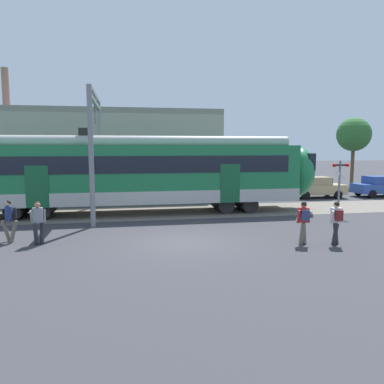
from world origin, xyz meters
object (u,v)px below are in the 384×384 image
Objects in this scene: pedestrian_red at (304,219)px; parked_car_tan at (317,187)px; pedestrian_grey at (38,219)px; pedestrian_white at (336,219)px; crossing_signal at (340,179)px; pedestrian_navy at (10,217)px; parked_car_blue at (380,186)px.

parked_car_tan is at bearing 59.49° from pedestrian_red.
pedestrian_grey is 10.12m from pedestrian_red.
pedestrian_white is 0.56× the size of crossing_signal.
pedestrian_grey is 20.00m from parked_car_tan.
pedestrian_red is at bearing -120.51° from parked_car_tan.
pedestrian_navy reaches higher than parked_car_tan.
pedestrian_red is 14.12m from parked_car_tan.
pedestrian_grey is 0.41× the size of parked_car_tan.
pedestrian_grey is at bearing -25.90° from pedestrian_navy.
pedestrian_white is 13.79m from parked_car_tan.
pedestrian_navy and pedestrian_grey have the same top height.
crossing_signal is at bearing -109.89° from parked_car_tan.
pedestrian_grey reaches higher than parked_car_blue.
parked_car_tan is (5.97, 12.43, -0.21)m from pedestrian_white.
parked_car_tan is at bearing 31.12° from pedestrian_grey.
pedestrian_grey is at bearing 169.58° from pedestrian_red.
pedestrian_navy is 12.61m from pedestrian_white.
parked_car_blue is at bearing 24.70° from pedestrian_grey.
pedestrian_navy is 1.00× the size of pedestrian_grey.
pedestrian_navy is 20.74m from parked_car_tan.
pedestrian_grey is at bearing -167.10° from crossing_signal.
parked_car_blue is (5.05, -0.14, 0.00)m from parked_car_tan.
pedestrian_red is 1.23m from pedestrian_white.
pedestrian_red is 0.56× the size of crossing_signal.
crossing_signal reaches higher than pedestrian_white.
parked_car_blue is at bearing -1.59° from parked_car_tan.
parked_car_blue is 1.36× the size of crossing_signal.
pedestrian_white is at bearing -12.17° from pedestrian_navy.
parked_car_tan is 1.35× the size of crossing_signal.
pedestrian_navy is 16.04m from crossing_signal.
pedestrian_red reaches higher than parked_car_tan.
pedestrian_navy and pedestrian_red have the same top height.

